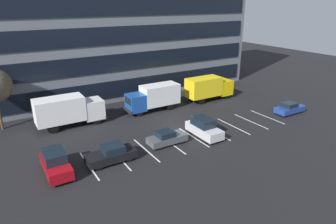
{
  "coord_description": "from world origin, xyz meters",
  "views": [
    {
      "loc": [
        -17.19,
        -26.11,
        13.57
      ],
      "look_at": [
        -0.3,
        1.66,
        1.4
      ],
      "focal_mm": 32.1,
      "sensor_mm": 36.0,
      "label": 1
    }
  ],
  "objects_px": {
    "box_truck_white": "(69,110)",
    "suv_maroon": "(55,163)",
    "sedan_black": "(112,154)",
    "box_truck_yellow_all": "(209,87)",
    "box_truck_blue": "(154,97)",
    "sedan_charcoal": "(167,138)",
    "sedan_navy": "(290,108)",
    "suv_silver": "(204,128)"
  },
  "relations": [
    {
      "from": "sedan_charcoal",
      "to": "suv_maroon",
      "type": "bearing_deg",
      "value": 179.34
    },
    {
      "from": "suv_maroon",
      "to": "sedan_black",
      "type": "height_order",
      "value": "suv_maroon"
    },
    {
      "from": "box_truck_white",
      "to": "suv_silver",
      "type": "bearing_deg",
      "value": -41.69
    },
    {
      "from": "box_truck_white",
      "to": "sedan_navy",
      "type": "bearing_deg",
      "value": -22.46
    },
    {
      "from": "suv_silver",
      "to": "sedan_navy",
      "type": "bearing_deg",
      "value": -0.76
    },
    {
      "from": "box_truck_white",
      "to": "suv_silver",
      "type": "distance_m",
      "value": 15.24
    },
    {
      "from": "suv_maroon",
      "to": "sedan_navy",
      "type": "height_order",
      "value": "suv_maroon"
    },
    {
      "from": "box_truck_white",
      "to": "sedan_charcoal",
      "type": "distance_m",
      "value": 12.03
    },
    {
      "from": "sedan_charcoal",
      "to": "sedan_navy",
      "type": "bearing_deg",
      "value": -2.13
    },
    {
      "from": "box_truck_blue",
      "to": "suv_silver",
      "type": "height_order",
      "value": "box_truck_blue"
    },
    {
      "from": "box_truck_white",
      "to": "sedan_charcoal",
      "type": "bearing_deg",
      "value": -53.66
    },
    {
      "from": "suv_silver",
      "to": "sedan_black",
      "type": "height_order",
      "value": "suv_silver"
    },
    {
      "from": "suv_silver",
      "to": "box_truck_yellow_all",
      "type": "bearing_deg",
      "value": 49.29
    },
    {
      "from": "sedan_black",
      "to": "box_truck_yellow_all",
      "type": "bearing_deg",
      "value": 27.2
    },
    {
      "from": "box_truck_white",
      "to": "suv_silver",
      "type": "xyz_separation_m",
      "value": [
        11.35,
        -10.11,
        -1.03
      ]
    },
    {
      "from": "box_truck_blue",
      "to": "sedan_navy",
      "type": "xyz_separation_m",
      "value": [
        14.15,
        -9.95,
        -1.18
      ]
    },
    {
      "from": "box_truck_yellow_all",
      "to": "sedan_black",
      "type": "bearing_deg",
      "value": -152.8
    },
    {
      "from": "box_truck_yellow_all",
      "to": "sedan_black",
      "type": "distance_m",
      "value": 20.75
    },
    {
      "from": "box_truck_white",
      "to": "suv_maroon",
      "type": "distance_m",
      "value": 10.2
    },
    {
      "from": "box_truck_yellow_all",
      "to": "sedan_navy",
      "type": "height_order",
      "value": "box_truck_yellow_all"
    },
    {
      "from": "box_truck_white",
      "to": "sedan_charcoal",
      "type": "relative_size",
      "value": 1.91
    },
    {
      "from": "box_truck_yellow_all",
      "to": "sedan_black",
      "type": "relative_size",
      "value": 1.65
    },
    {
      "from": "box_truck_yellow_all",
      "to": "sedan_black",
      "type": "height_order",
      "value": "box_truck_yellow_all"
    },
    {
      "from": "box_truck_blue",
      "to": "box_truck_white",
      "type": "relative_size",
      "value": 0.94
    },
    {
      "from": "sedan_navy",
      "to": "sedan_black",
      "type": "xyz_separation_m",
      "value": [
        -23.81,
        0.19,
        0.06
      ]
    },
    {
      "from": "box_truck_white",
      "to": "suv_maroon",
      "type": "xyz_separation_m",
      "value": [
        -3.56,
        -9.51,
        -1.03
      ]
    },
    {
      "from": "suv_silver",
      "to": "sedan_charcoal",
      "type": "bearing_deg",
      "value": 173.56
    },
    {
      "from": "sedan_navy",
      "to": "sedan_black",
      "type": "distance_m",
      "value": 23.81
    },
    {
      "from": "box_truck_blue",
      "to": "suv_silver",
      "type": "distance_m",
      "value": 9.83
    },
    {
      "from": "suv_silver",
      "to": "suv_maroon",
      "type": "relative_size",
      "value": 1.0
    },
    {
      "from": "box_truck_blue",
      "to": "sedan_black",
      "type": "relative_size",
      "value": 1.62
    },
    {
      "from": "sedan_navy",
      "to": "sedan_charcoal",
      "type": "height_order",
      "value": "sedan_navy"
    },
    {
      "from": "sedan_black",
      "to": "suv_maroon",
      "type": "bearing_deg",
      "value": 172.72
    },
    {
      "from": "suv_maroon",
      "to": "sedan_charcoal",
      "type": "distance_m",
      "value": 10.65
    },
    {
      "from": "box_truck_white",
      "to": "sedan_navy",
      "type": "relative_size",
      "value": 1.87
    },
    {
      "from": "sedan_black",
      "to": "box_truck_blue",
      "type": "bearing_deg",
      "value": 45.3
    },
    {
      "from": "sedan_black",
      "to": "box_truck_white",
      "type": "bearing_deg",
      "value": 96.13
    },
    {
      "from": "sedan_navy",
      "to": "suv_silver",
      "type": "bearing_deg",
      "value": 179.24
    },
    {
      "from": "suv_silver",
      "to": "suv_maroon",
      "type": "height_order",
      "value": "suv_maroon"
    },
    {
      "from": "suv_silver",
      "to": "sedan_navy",
      "type": "distance_m",
      "value": 13.54
    },
    {
      "from": "box_truck_yellow_all",
      "to": "sedan_black",
      "type": "xyz_separation_m",
      "value": [
        -18.43,
        -9.47,
        -1.15
      ]
    },
    {
      "from": "sedan_black",
      "to": "sedan_charcoal",
      "type": "xyz_separation_m",
      "value": [
        6.0,
        0.47,
        -0.07
      ]
    }
  ]
}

